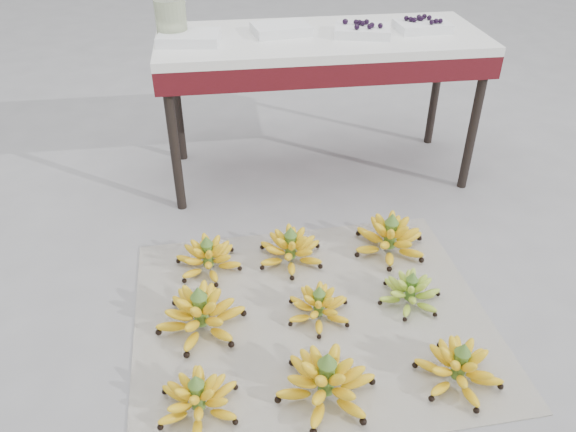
{
  "coord_description": "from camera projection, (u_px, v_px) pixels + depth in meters",
  "views": [
    {
      "loc": [
        -0.4,
        -1.45,
        1.44
      ],
      "look_at": [
        -0.16,
        0.25,
        0.27
      ],
      "focal_mm": 35.0,
      "sensor_mm": 36.0,
      "label": 1
    }
  ],
  "objects": [
    {
      "name": "ground",
      "position": [
        340.0,
        311.0,
        2.04
      ],
      "size": [
        60.0,
        60.0,
        0.0
      ],
      "primitive_type": "plane",
      "color": "gray",
      "rests_on": "ground"
    },
    {
      "name": "newspaper_mat",
      "position": [
        312.0,
        317.0,
        2.01
      ],
      "size": [
        1.28,
        1.09,
        0.01
      ],
      "primitive_type": "cube",
      "rotation": [
        0.0,
        0.0,
        0.03
      ],
      "color": "white",
      "rests_on": "ground"
    },
    {
      "name": "bunch_front_left",
      "position": [
        198.0,
        399.0,
        1.65
      ],
      "size": [
        0.31,
        0.31,
        0.16
      ],
      "rotation": [
        0.0,
        0.0,
        0.25
      ],
      "color": "yellow",
      "rests_on": "newspaper_mat"
    },
    {
      "name": "bunch_front_center",
      "position": [
        326.0,
        381.0,
        1.69
      ],
      "size": [
        0.38,
        0.38,
        0.19
      ],
      "rotation": [
        0.0,
        0.0,
        -0.28
      ],
      "color": "yellow",
      "rests_on": "newspaper_mat"
    },
    {
      "name": "bunch_front_right",
      "position": [
        459.0,
        368.0,
        1.75
      ],
      "size": [
        0.32,
        0.32,
        0.16
      ],
      "rotation": [
        0.0,
        0.0,
        0.23
      ],
      "color": "yellow",
      "rests_on": "newspaper_mat"
    },
    {
      "name": "bunch_mid_left",
      "position": [
        201.0,
        314.0,
        1.93
      ],
      "size": [
        0.37,
        0.37,
        0.19
      ],
      "rotation": [
        0.0,
        0.0,
        -0.23
      ],
      "color": "yellow",
      "rests_on": "newspaper_mat"
    },
    {
      "name": "bunch_mid_center",
      "position": [
        319.0,
        306.0,
        1.98
      ],
      "size": [
        0.27,
        0.27,
        0.14
      ],
      "rotation": [
        0.0,
        0.0,
        -0.15
      ],
      "color": "yellow",
      "rests_on": "newspaper_mat"
    },
    {
      "name": "bunch_mid_right",
      "position": [
        410.0,
        292.0,
        2.05
      ],
      "size": [
        0.27,
        0.27,
        0.14
      ],
      "rotation": [
        0.0,
        0.0,
        -0.17
      ],
      "color": "#80B934",
      "rests_on": "newspaper_mat"
    },
    {
      "name": "bunch_back_left",
      "position": [
        208.0,
        258.0,
        2.2
      ],
      "size": [
        0.32,
        0.32,
        0.16
      ],
      "rotation": [
        0.0,
        0.0,
        0.28
      ],
      "color": "yellow",
      "rests_on": "newspaper_mat"
    },
    {
      "name": "bunch_back_center",
      "position": [
        291.0,
        249.0,
        2.24
      ],
      "size": [
        0.27,
        0.27,
        0.17
      ],
      "rotation": [
        0.0,
        0.0,
        0.0
      ],
      "color": "yellow",
      "rests_on": "newspaper_mat"
    },
    {
      "name": "bunch_back_right",
      "position": [
        390.0,
        238.0,
        2.29
      ],
      "size": [
        0.35,
        0.35,
        0.18
      ],
      "rotation": [
        0.0,
        0.0,
        -0.19
      ],
      "color": "yellow",
      "rests_on": "newspaper_mat"
    },
    {
      "name": "vendor_table",
      "position": [
        321.0,
        52.0,
        2.53
      ],
      "size": [
        1.46,
        0.58,
        0.7
      ],
      "color": "black",
      "rests_on": "ground"
    },
    {
      "name": "tray_far_left",
      "position": [
        189.0,
        38.0,
        2.38
      ],
      "size": [
        0.28,
        0.22,
        0.04
      ],
      "color": "silver",
      "rests_on": "vendor_table"
    },
    {
      "name": "tray_left",
      "position": [
        281.0,
        29.0,
        2.49
      ],
      "size": [
        0.27,
        0.21,
        0.04
      ],
      "color": "silver",
      "rests_on": "vendor_table"
    },
    {
      "name": "tray_right",
      "position": [
        362.0,
        30.0,
        2.47
      ],
      "size": [
        0.28,
        0.23,
        0.06
      ],
      "color": "silver",
      "rests_on": "vendor_table"
    },
    {
      "name": "tray_far_right",
      "position": [
        422.0,
        26.0,
        2.53
      ],
      "size": [
        0.24,
        0.18,
        0.06
      ],
      "color": "silver",
      "rests_on": "vendor_table"
    },
    {
      "name": "glass_jar",
      "position": [
        171.0,
        19.0,
        2.39
      ],
      "size": [
        0.17,
        0.17,
        0.17
      ],
      "primitive_type": "cylinder",
      "rotation": [
        0.0,
        0.0,
        0.28
      ],
      "color": "beige",
      "rests_on": "vendor_table"
    }
  ]
}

